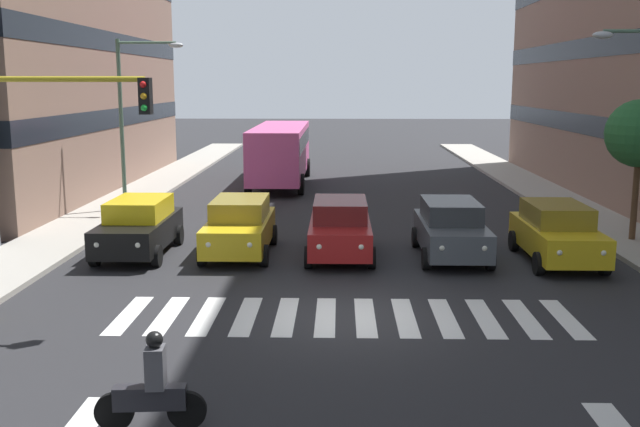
% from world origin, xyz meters
% --- Properties ---
extents(ground_plane, '(180.00, 180.00, 0.00)m').
position_xyz_m(ground_plane, '(0.00, 0.00, 0.00)').
color(ground_plane, '#262628').
extents(crosswalk_markings, '(10.35, 2.80, 0.01)m').
position_xyz_m(crosswalk_markings, '(-0.00, 0.00, 0.00)').
color(crosswalk_markings, silver).
rests_on(crosswalk_markings, ground_plane).
extents(car_0, '(2.02, 4.44, 1.72)m').
position_xyz_m(car_0, '(-6.25, -5.30, 0.89)').
color(car_0, gold).
rests_on(car_0, ground_plane).
extents(car_1, '(2.02, 4.44, 1.72)m').
position_xyz_m(car_1, '(-3.22, -5.75, 0.89)').
color(car_1, '#474C51').
rests_on(car_1, ground_plane).
extents(car_2, '(2.02, 4.44, 1.72)m').
position_xyz_m(car_2, '(0.12, -5.84, 0.89)').
color(car_2, maroon).
rests_on(car_2, ground_plane).
extents(car_3, '(2.02, 4.44, 1.72)m').
position_xyz_m(car_3, '(3.20, -6.00, 0.89)').
color(car_3, gold).
rests_on(car_3, ground_plane).
extents(car_4, '(2.02, 4.44, 1.72)m').
position_xyz_m(car_4, '(6.29, -5.89, 0.89)').
color(car_4, black).
rests_on(car_4, ground_plane).
extents(bus_behind_traffic, '(2.78, 10.50, 3.00)m').
position_xyz_m(bus_behind_traffic, '(3.20, -21.74, 1.86)').
color(bus_behind_traffic, '#DB5193').
rests_on(bus_behind_traffic, ground_plane).
extents(motorcycle_with_rider, '(1.70, 0.38, 1.57)m').
position_xyz_m(motorcycle_with_rider, '(2.98, 5.50, 0.65)').
color(motorcycle_with_rider, black).
rests_on(motorcycle_with_rider, ground_plane).
extents(traffic_light_gantry, '(3.83, 0.36, 5.50)m').
position_xyz_m(traffic_light_gantry, '(6.78, 0.48, 3.66)').
color(traffic_light_gantry, '#AD991E').
rests_on(traffic_light_gantry, ground_plane).
extents(street_lamp_right, '(2.66, 0.28, 6.75)m').
position_xyz_m(street_lamp_right, '(8.41, -13.10, 4.28)').
color(street_lamp_right, '#4C6B56').
rests_on(street_lamp_right, sidewalk_right).
extents(street_tree_1, '(2.19, 2.19, 4.56)m').
position_xyz_m(street_tree_1, '(-9.49, -7.86, 3.59)').
color(street_tree_1, '#513823').
rests_on(street_tree_1, sidewalk_left).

